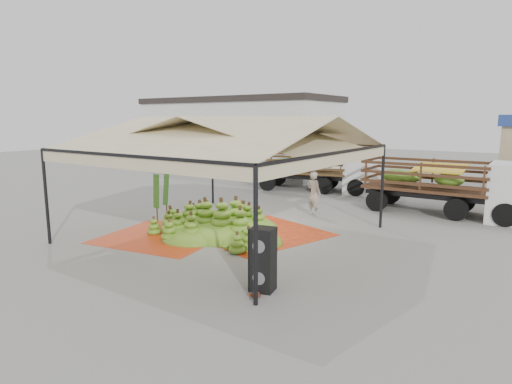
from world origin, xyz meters
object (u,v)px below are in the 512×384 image
Objects in this scene: banana_heap at (221,218)px; truck_left at (323,166)px; speaker_stack at (263,259)px; vendor at (314,193)px; truck_right at (455,182)px.

truck_left is (-1.13, 10.19, 0.81)m from banana_heap.
vendor is (-2.62, 7.68, 0.17)m from speaker_stack.
speaker_stack is 0.22× the size of truck_left.
banana_heap is 5.02m from speaker_stack.
truck_right reaches higher than vendor.
truck_right is (2.08, 11.00, 0.64)m from speaker_stack.
banana_heap is 3.60× the size of speaker_stack.
banana_heap is 9.85m from truck_right.
speaker_stack is at bearing -101.53° from truck_right.
speaker_stack is 0.82× the size of vendor.
vendor is 6.20m from truck_left.
speaker_stack is at bearing -83.85° from truck_left.
truck_right reaches higher than truck_left.
speaker_stack is 0.23× the size of truck_right.
banana_heap is 4.67m from vendor.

